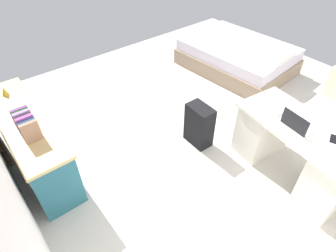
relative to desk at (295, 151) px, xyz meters
name	(u,v)px	position (x,y,z in m)	size (l,w,h in m)	color
ground_plane	(214,130)	(1.10, 0.13, -0.38)	(6.12, 6.12, 0.00)	beige
desk	(295,151)	(0.00, 0.00, 0.00)	(1.51, 0.83, 0.73)	silver
office_chair	(328,111)	(0.12, -0.94, 0.04)	(0.52, 0.52, 0.94)	black
credenza	(32,142)	(2.03, 2.31, -0.01)	(1.80, 0.48, 0.74)	#235B6B
bed	(238,56)	(2.08, -1.45, -0.14)	(2.01, 1.56, 0.58)	gray
suitcase_black	(199,125)	(1.08, 0.48, -0.09)	(0.36, 0.22, 0.59)	black
laptop	(297,124)	(0.06, 0.08, 0.40)	(0.33, 0.26, 0.21)	silver
computer_mouse	(280,113)	(0.31, 0.01, 0.37)	(0.06, 0.10, 0.03)	white
cell_phone_near_laptop	(334,139)	(-0.28, -0.07, 0.36)	(0.07, 0.14, 0.01)	black
book_row	(26,124)	(1.75, 2.31, 0.47)	(0.36, 0.17, 0.24)	#957059
figurine_small	(4,91)	(2.59, 2.31, 0.41)	(0.08, 0.08, 0.11)	gold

